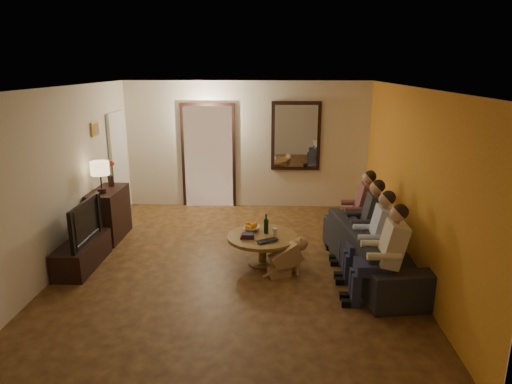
{
  "coord_description": "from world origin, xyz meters",
  "views": [
    {
      "loc": [
        0.58,
        -6.29,
        2.88
      ],
      "look_at": [
        0.3,
        0.3,
        1.05
      ],
      "focal_mm": 32.0,
      "sensor_mm": 36.0,
      "label": 1
    }
  ],
  "objects_px": {
    "dresser": "(109,214)",
    "table_lamp": "(101,177)",
    "person_b": "(376,241)",
    "bowl": "(251,228)",
    "person_d": "(360,213)",
    "sofa": "(377,249)",
    "person_a": "(386,259)",
    "laptop": "(269,242)",
    "tv_stand": "(82,254)",
    "wine_bottle": "(266,224)",
    "dog": "(286,257)",
    "person_c": "(367,226)",
    "tv": "(79,222)",
    "coffee_table": "(262,250)"
  },
  "relations": [
    {
      "from": "person_a",
      "to": "laptop",
      "type": "bearing_deg",
      "value": 149.57
    },
    {
      "from": "dresser",
      "to": "person_d",
      "type": "distance_m",
      "value": 4.22
    },
    {
      "from": "dog",
      "to": "person_d",
      "type": "bearing_deg",
      "value": 16.52
    },
    {
      "from": "tv_stand",
      "to": "wine_bottle",
      "type": "xyz_separation_m",
      "value": [
        2.71,
        0.31,
        0.41
      ]
    },
    {
      "from": "table_lamp",
      "to": "tv_stand",
      "type": "relative_size",
      "value": 0.45
    },
    {
      "from": "bowl",
      "to": "person_c",
      "type": "bearing_deg",
      "value": -4.94
    },
    {
      "from": "person_b",
      "to": "dog",
      "type": "relative_size",
      "value": 2.14
    },
    {
      "from": "bowl",
      "to": "laptop",
      "type": "xyz_separation_m",
      "value": [
        0.28,
        -0.5,
        -0.02
      ]
    },
    {
      "from": "dresser",
      "to": "table_lamp",
      "type": "distance_m",
      "value": 0.74
    },
    {
      "from": "person_b",
      "to": "person_c",
      "type": "height_order",
      "value": "same"
    },
    {
      "from": "tv",
      "to": "sofa",
      "type": "height_order",
      "value": "tv"
    },
    {
      "from": "person_a",
      "to": "coffee_table",
      "type": "height_order",
      "value": "person_a"
    },
    {
      "from": "person_c",
      "to": "wine_bottle",
      "type": "bearing_deg",
      "value": 178.88
    },
    {
      "from": "person_d",
      "to": "dog",
      "type": "height_order",
      "value": "person_d"
    },
    {
      "from": "person_c",
      "to": "laptop",
      "type": "bearing_deg",
      "value": -166.36
    },
    {
      "from": "person_a",
      "to": "dog",
      "type": "relative_size",
      "value": 2.14
    },
    {
      "from": "dresser",
      "to": "table_lamp",
      "type": "relative_size",
      "value": 1.8
    },
    {
      "from": "person_d",
      "to": "sofa",
      "type": "bearing_deg",
      "value": -83.66
    },
    {
      "from": "dresser",
      "to": "dog",
      "type": "distance_m",
      "value": 3.29
    },
    {
      "from": "person_d",
      "to": "coffee_table",
      "type": "xyz_separation_m",
      "value": [
        -1.55,
        -0.67,
        -0.38
      ]
    },
    {
      "from": "person_b",
      "to": "table_lamp",
      "type": "bearing_deg",
      "value": 163.09
    },
    {
      "from": "wine_bottle",
      "to": "sofa",
      "type": "bearing_deg",
      "value": -11.66
    },
    {
      "from": "tv_stand",
      "to": "bowl",
      "type": "height_order",
      "value": "bowl"
    },
    {
      "from": "dresser",
      "to": "bowl",
      "type": "xyz_separation_m",
      "value": [
        2.48,
        -0.75,
        0.05
      ]
    },
    {
      "from": "tv_stand",
      "to": "person_a",
      "type": "xyz_separation_m",
      "value": [
        4.2,
        -0.92,
        0.4
      ]
    },
    {
      "from": "laptop",
      "to": "sofa",
      "type": "bearing_deg",
      "value": -31.37
    },
    {
      "from": "table_lamp",
      "to": "tv",
      "type": "distance_m",
      "value": 1.05
    },
    {
      "from": "wine_bottle",
      "to": "coffee_table",
      "type": "bearing_deg",
      "value": -116.57
    },
    {
      "from": "dresser",
      "to": "person_c",
      "type": "xyz_separation_m",
      "value": [
        4.2,
        -0.9,
        0.17
      ]
    },
    {
      "from": "person_a",
      "to": "bowl",
      "type": "relative_size",
      "value": 4.63
    },
    {
      "from": "dresser",
      "to": "dog",
      "type": "xyz_separation_m",
      "value": [
        3.0,
        -1.34,
        -0.15
      ]
    },
    {
      "from": "table_lamp",
      "to": "dog",
      "type": "relative_size",
      "value": 0.96
    },
    {
      "from": "sofa",
      "to": "bowl",
      "type": "distance_m",
      "value": 1.88
    },
    {
      "from": "coffee_table",
      "to": "tv_stand",
      "type": "bearing_deg",
      "value": -175.55
    },
    {
      "from": "table_lamp",
      "to": "person_b",
      "type": "height_order",
      "value": "table_lamp"
    },
    {
      "from": "tv_stand",
      "to": "sofa",
      "type": "relative_size",
      "value": 0.49
    },
    {
      "from": "person_d",
      "to": "coffee_table",
      "type": "relative_size",
      "value": 1.14
    },
    {
      "from": "person_b",
      "to": "bowl",
      "type": "relative_size",
      "value": 4.63
    },
    {
      "from": "bowl",
      "to": "wine_bottle",
      "type": "bearing_deg",
      "value": -27.55
    },
    {
      "from": "person_b",
      "to": "person_a",
      "type": "bearing_deg",
      "value": -90.0
    },
    {
      "from": "tv",
      "to": "coffee_table",
      "type": "relative_size",
      "value": 1.0
    },
    {
      "from": "person_c",
      "to": "bowl",
      "type": "relative_size",
      "value": 4.63
    },
    {
      "from": "table_lamp",
      "to": "person_d",
      "type": "distance_m",
      "value": 4.24
    },
    {
      "from": "coffee_table",
      "to": "laptop",
      "type": "bearing_deg",
      "value": -70.35
    },
    {
      "from": "tv",
      "to": "coffee_table",
      "type": "bearing_deg",
      "value": -85.55
    },
    {
      "from": "laptop",
      "to": "person_a",
      "type": "bearing_deg",
      "value": -63.69
    },
    {
      "from": "coffee_table",
      "to": "dresser",
      "type": "bearing_deg",
      "value": 159.98
    },
    {
      "from": "table_lamp",
      "to": "person_a",
      "type": "height_order",
      "value": "table_lamp"
    },
    {
      "from": "sofa",
      "to": "wine_bottle",
      "type": "height_order",
      "value": "wine_bottle"
    },
    {
      "from": "dresser",
      "to": "wine_bottle",
      "type": "bearing_deg",
      "value": -17.79
    }
  ]
}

